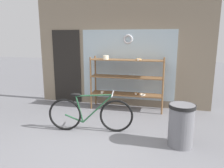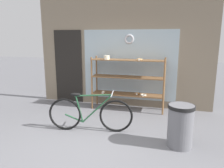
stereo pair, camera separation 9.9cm
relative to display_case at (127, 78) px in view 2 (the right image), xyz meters
The scene contains 5 objects.
ground_plane 2.39m from the display_case, 95.77° to the right, with size 30.00×30.00×0.00m, color slate.
storefront_facade 0.90m from the display_case, 126.92° to the left, with size 4.84×0.13×3.36m.
display_case is the anchor object (origin of this frame).
bicycle 1.71m from the display_case, 106.68° to the right, with size 1.72×0.47×0.81m.
trash_bin 2.24m from the display_case, 54.03° to the right, with size 0.46×0.46×0.77m.
Camera 2 is at (1.28, -3.32, 1.90)m, focal length 35.00 mm.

